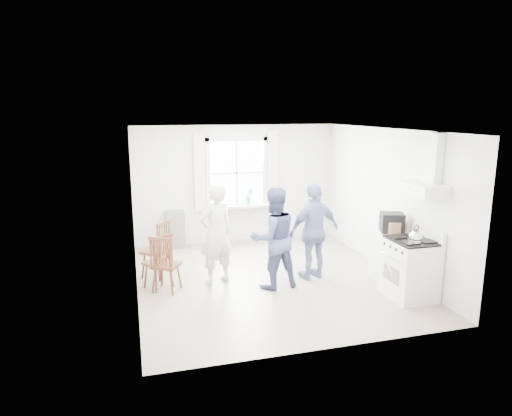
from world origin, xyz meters
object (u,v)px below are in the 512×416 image
Objects in this scene: low_cabinet at (390,256)px; windsor_chair_a at (161,256)px; person_left at (216,234)px; windsor_chair_c at (161,243)px; windsor_chair_b at (163,258)px; person_right at (314,231)px; stereo_stack at (392,223)px; gas_stove at (410,268)px; person_mid at (274,238)px.

windsor_chair_a is (-3.83, 0.68, 0.13)m from low_cabinet.
windsor_chair_c is at bearing -52.13° from person_left.
person_right reaches higher than windsor_chair_b.
windsor_chair_a is 0.97m from person_left.
windsor_chair_b is 0.75m from windsor_chair_c.
low_cabinet is 3.85m from windsor_chair_b.
person_left is (-2.86, 0.78, -0.19)m from stereo_stack.
person_left is (0.92, 0.05, 0.29)m from windsor_chair_a.
windsor_chair_b is at bearing -85.65° from windsor_chair_a.
windsor_chair_a is 0.98× the size of windsor_chair_b.
person_left is at bearing -20.39° from person_right.
stereo_stack reaches higher than low_cabinet.
low_cabinet is 0.53× the size of person_right.
gas_stove is 3.93m from windsor_chair_b.
person_left is 1.02× the size of person_mid.
stereo_stack is 0.48× the size of windsor_chair_a.
gas_stove is 0.70m from low_cabinet.
person_mid reaches higher than windsor_chair_c.
person_mid is at bearing -12.38° from windsor_chair_a.
stereo_stack is at bearing -10.99° from windsor_chair_a.
person_left is at bearing 2.80° from windsor_chair_a.
person_left is (0.91, 0.22, 0.28)m from windsor_chair_b.
stereo_stack is 0.26× the size of person_left.
gas_stove reaches higher than windsor_chair_b.
windsor_chair_c is (-3.79, 1.25, 0.18)m from low_cabinet.
person_mid is (1.77, -0.96, 0.22)m from windsor_chair_c.
gas_stove is at bearing -27.61° from windsor_chair_c.
stereo_stack is (-0.04, -0.06, 0.61)m from low_cabinet.
windsor_chair_b is at bearing -12.94° from person_right.
low_cabinet is at bearing 56.15° from stereo_stack.
person_left is at bearing 153.35° from gas_stove.
low_cabinet is 1.37m from person_right.
windsor_chair_a is at bearing -18.79° from person_left.
windsor_chair_a is at bearing 159.86° from gas_stove.
person_mid is at bearing -6.99° from windsor_chair_b.
windsor_chair_c reaches higher than windsor_chair_a.
windsor_chair_c is at bearing 160.84° from stereo_stack.
low_cabinet is at bearing 163.86° from person_mid.
low_cabinet is at bearing -10.04° from windsor_chair_a.
person_right is at bearing -173.05° from person_mid.
low_cabinet is 3.89m from windsor_chair_a.
person_left reaches higher than person_right.
person_right is at bearing 133.51° from gas_stove.
gas_stove is at bearing -17.79° from windsor_chair_b.
windsor_chair_a is 0.57m from windsor_chair_c.
person_mid is (-1.98, 0.34, -0.21)m from stereo_stack.
windsor_chair_b is 0.57× the size of person_right.
person_mid is at bearing 2.22° from person_right.
person_left is 1.71m from person_right.
windsor_chair_a is 1.87m from person_mid.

